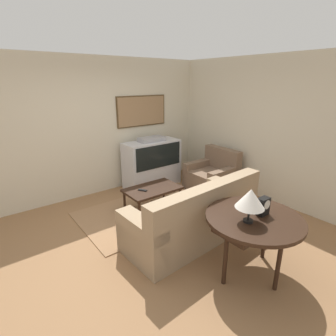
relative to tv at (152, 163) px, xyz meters
The scene contains 12 objects.
ground_plane 2.17m from the tv, 125.04° to the right, with size 12.00×12.00×0.00m, color #8E6642.
wall_back 1.51m from the tv, 161.17° to the left, with size 12.00×0.10×2.70m.
wall_right 2.38m from the tv, 50.48° to the right, with size 0.06×12.00×2.70m.
area_rug 1.31m from the tv, 126.08° to the right, with size 2.48×1.53×0.01m.
tv is the anchor object (origin of this frame).
couch 2.23m from the tv, 108.08° to the right, with size 2.10×0.94×0.93m.
armchair 1.34m from the tv, 49.64° to the right, with size 0.84×0.90×0.88m.
coffee_table 1.22m from the tv, 124.03° to the right, with size 0.97×0.59×0.44m.
console_table 3.14m from the tv, 102.14° to the right, with size 1.11×1.11×0.77m.
table_lamp 3.23m from the tv, 104.77° to the right, with size 0.32×0.32×0.39m.
mantel_clock 3.15m from the tv, 99.97° to the right, with size 0.15×0.10×0.21m.
remote 1.33m from the tv, 131.43° to the right, with size 0.12×0.16×0.02m.
Camera 1 is at (-1.86, -2.84, 2.26)m, focal length 28.00 mm.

